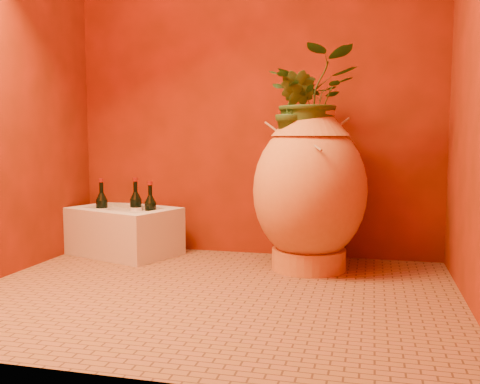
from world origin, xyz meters
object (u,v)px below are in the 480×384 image
(amphora, at_px, (310,190))
(wine_bottle_b, at_px, (136,209))
(wall_tap, at_px, (308,128))
(wine_bottle_c, at_px, (151,213))
(stone_basin, at_px, (124,232))
(wine_bottle_a, at_px, (102,210))

(amphora, height_order, wine_bottle_b, amphora)
(wall_tap, bearing_deg, wine_bottle_b, -175.79)
(wine_bottle_c, distance_m, wall_tap, 1.19)
(wine_bottle_b, bearing_deg, stone_basin, -125.65)
(stone_basin, height_order, wine_bottle_a, wine_bottle_a)
(wine_bottle_a, bearing_deg, wine_bottle_c, -1.73)
(wine_bottle_b, bearing_deg, wall_tap, 4.21)
(wine_bottle_a, bearing_deg, wall_tap, 6.87)
(wine_bottle_a, bearing_deg, amphora, -4.39)
(amphora, height_order, stone_basin, amphora)
(amphora, bearing_deg, wall_tap, 99.42)
(amphora, relative_size, wall_tap, 5.59)
(amphora, bearing_deg, wine_bottle_c, 174.71)
(wall_tap, bearing_deg, wine_bottle_a, -173.13)
(wine_bottle_a, relative_size, wine_bottle_b, 0.99)
(wine_bottle_a, bearing_deg, wine_bottle_b, 20.62)
(stone_basin, relative_size, wine_bottle_b, 2.36)
(amphora, xyz_separation_m, wine_bottle_a, (-1.44, 0.11, -0.18))
(amphora, distance_m, wine_bottle_c, 1.10)
(stone_basin, bearing_deg, amphora, -5.23)
(stone_basin, xyz_separation_m, wall_tap, (1.23, 0.16, 0.70))
(stone_basin, bearing_deg, wine_bottle_c, -4.90)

